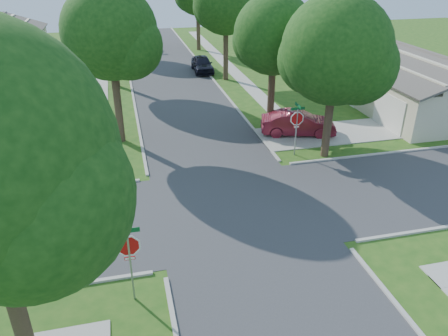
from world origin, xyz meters
name	(u,v)px	position (x,y,z in m)	size (l,w,h in m)	color
ground	(235,208)	(0.00, 0.00, 0.00)	(100.00, 100.00, 0.00)	#235016
road_ns	(235,208)	(0.00, 0.00, 0.00)	(7.00, 100.00, 0.02)	#333335
sidewalk_ne	(227,65)	(6.10, 26.00, 0.02)	(1.20, 40.00, 0.04)	#9E9B91
sidewalk_nw	(101,72)	(-6.10, 26.00, 0.02)	(1.20, 40.00, 0.04)	#9E9B91
driveway	(328,133)	(7.90, 7.10, 0.03)	(8.80, 3.60, 0.05)	#9E9B91
stop_sign_sw	(129,249)	(-4.70, -4.70, 2.03)	(1.05, 0.80, 2.98)	gray
stop_sign_ne	(297,121)	(4.70, 4.70, 2.03)	(1.05, 0.80, 2.98)	gray
tree_e_near	(275,38)	(4.75, 9.01, 5.64)	(4.97, 4.80, 8.28)	#38281C
tree_e_mid	(226,5)	(4.76, 21.01, 6.25)	(5.59, 5.40, 9.21)	#38281C
tree_w_near	(111,37)	(-4.64, 9.01, 6.12)	(5.38, 5.20, 8.97)	#38281C
tree_w_mid	(109,5)	(-4.64, 21.01, 6.49)	(5.80, 5.60, 9.56)	#38281C
tree_w_far	(110,1)	(-4.65, 34.01, 5.51)	(4.76, 4.60, 8.04)	#38281C
tree_ne_corner	(337,55)	(6.36, 4.21, 5.59)	(5.80, 5.60, 8.66)	#38281C
house_ne_near	(409,85)	(15.99, 11.00, 1.52)	(8.42, 13.60, 4.23)	#B1A88B
house_ne_far	(309,40)	(15.99, 29.00, 1.52)	(8.42, 13.60, 4.23)	#B1A88B
car_driveway	(298,123)	(6.00, 7.47, 0.75)	(1.58, 4.54, 1.50)	maroon
car_curb_east	(202,64)	(3.20, 24.14, 0.73)	(1.73, 4.31, 1.47)	black
car_curb_west	(145,41)	(-1.20, 36.81, 0.75)	(2.11, 5.20, 1.51)	black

